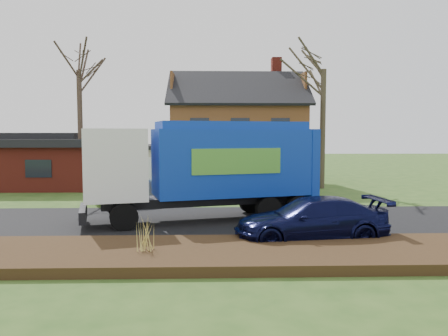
{
  "coord_description": "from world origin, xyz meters",
  "views": [
    {
      "loc": [
        0.13,
        -17.84,
        3.67
      ],
      "look_at": [
        0.73,
        2.5,
        2.05
      ],
      "focal_mm": 35.0,
      "sensor_mm": 36.0,
      "label": 1
    }
  ],
  "objects": [
    {
      "name": "road",
      "position": [
        0.0,
        0.0,
        0.01
      ],
      "size": [
        80.0,
        7.0,
        0.02
      ],
      "primitive_type": "cube",
      "color": "black",
      "rests_on": "ground"
    },
    {
      "name": "tree_front_east",
      "position": [
        7.52,
        10.92,
        9.13
      ],
      "size": [
        4.04,
        4.04,
        11.23
      ],
      "color": "#433A28",
      "rests_on": "ground"
    },
    {
      "name": "main_house",
      "position": [
        1.49,
        13.91,
        4.03
      ],
      "size": [
        12.95,
        8.95,
        9.26
      ],
      "color": "beige",
      "rests_on": "ground"
    },
    {
      "name": "grass_clump_mid",
      "position": [
        -1.75,
        -5.46,
        0.82
      ],
      "size": [
        0.37,
        0.31,
        1.04
      ],
      "color": "tan",
      "rests_on": "mulch_verge"
    },
    {
      "name": "garbage_truck",
      "position": [
        -0.01,
        0.4,
        2.39
      ],
      "size": [
        10.02,
        4.96,
        4.15
      ],
      "rotation": [
        0.0,
        0.0,
        0.26
      ],
      "color": "black",
      "rests_on": "ground"
    },
    {
      "name": "tree_front_west",
      "position": [
        -8.11,
        9.99,
        8.71
      ],
      "size": [
        3.55,
        3.55,
        10.57
      ],
      "color": "#423227",
      "rests_on": "ground"
    },
    {
      "name": "ranch_house",
      "position": [
        -12.0,
        13.0,
        1.81
      ],
      "size": [
        9.8,
        8.2,
        3.7
      ],
      "color": "maroon",
      "rests_on": "ground"
    },
    {
      "name": "navy_wagon",
      "position": [
        3.48,
        -3.4,
        0.75
      ],
      "size": [
        5.42,
        2.74,
        1.51
      ],
      "primitive_type": "imported",
      "rotation": [
        0.0,
        0.0,
        -1.45
      ],
      "color": "black",
      "rests_on": "ground"
    },
    {
      "name": "ground",
      "position": [
        0.0,
        0.0,
        0.0
      ],
      "size": [
        120.0,
        120.0,
        0.0
      ],
      "primitive_type": "plane",
      "color": "#2B4C19",
      "rests_on": "ground"
    },
    {
      "name": "silver_sedan",
      "position": [
        -3.52,
        4.81,
        0.73
      ],
      "size": [
        4.68,
        2.72,
        1.46
      ],
      "primitive_type": "imported",
      "rotation": [
        0.0,
        0.0,
        1.85
      ],
      "color": "#ADB1B6",
      "rests_on": "ground"
    },
    {
      "name": "tree_back",
      "position": [
        3.17,
        23.37,
        8.6
      ],
      "size": [
        3.26,
        3.26,
        10.31
      ],
      "color": "#402F26",
      "rests_on": "ground"
    },
    {
      "name": "mulch_verge",
      "position": [
        0.0,
        -5.3,
        0.15
      ],
      "size": [
        80.0,
        3.5,
        0.3
      ],
      "primitive_type": "cube",
      "color": "black",
      "rests_on": "ground"
    }
  ]
}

